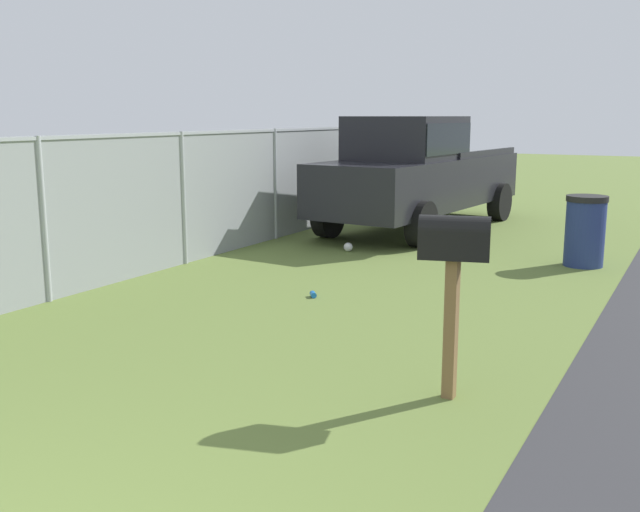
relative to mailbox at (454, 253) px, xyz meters
name	(u,v)px	position (x,y,z in m)	size (l,w,h in m)	color
mailbox	(454,253)	(0.00, 0.00, 0.00)	(0.33, 0.55, 1.39)	brown
pickup_truck	(417,170)	(7.63, 3.21, -0.01)	(5.67, 2.42, 2.09)	black
trash_bin	(585,231)	(5.62, -0.10, -0.61)	(0.57, 0.57, 1.00)	navy
fence_section	(310,175)	(6.77, 4.99, -0.11)	(17.37, 0.07, 1.89)	#9EA3A8
litter_can_far_scatter	(313,294)	(2.21, 2.40, -1.09)	(0.07, 0.07, 0.12)	blue
litter_bag_midfield_b	(348,247)	(5.03, 3.33, -1.05)	(0.14, 0.14, 0.14)	silver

